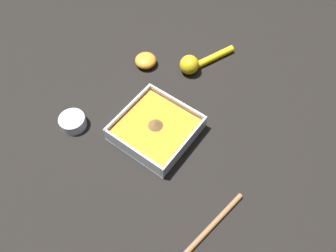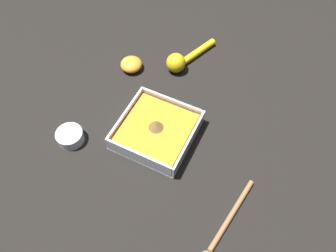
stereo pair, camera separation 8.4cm
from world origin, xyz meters
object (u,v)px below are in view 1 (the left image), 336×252
at_px(spice_bowl, 73,122).
at_px(lemon_squeezer, 196,63).
at_px(square_dish, 156,129).
at_px(lemon_half, 146,61).
at_px(wooden_spoon, 203,235).

height_order(spice_bowl, lemon_squeezer, lemon_squeezer).
height_order(square_dish, lemon_half, square_dish).
bearing_deg(square_dish, spice_bowl, -60.27).
relative_size(spice_bowl, wooden_spoon, 0.30).
bearing_deg(lemon_half, square_dish, 44.93).
height_order(square_dish, lemon_squeezer, lemon_squeezer).
relative_size(square_dish, wooden_spoon, 0.80).
bearing_deg(spice_bowl, wooden_spoon, 84.94).
relative_size(lemon_half, wooden_spoon, 0.27).
bearing_deg(wooden_spoon, lemon_squeezer, -135.07).
xyz_separation_m(square_dish, wooden_spoon, (0.15, 0.24, -0.01)).
bearing_deg(lemon_half, spice_bowl, -3.11).
xyz_separation_m(lemon_squeezer, lemon_half, (0.08, -0.13, -0.01)).
height_order(lemon_squeezer, wooden_spoon, lemon_squeezer).
bearing_deg(lemon_squeezer, lemon_half, -38.41).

